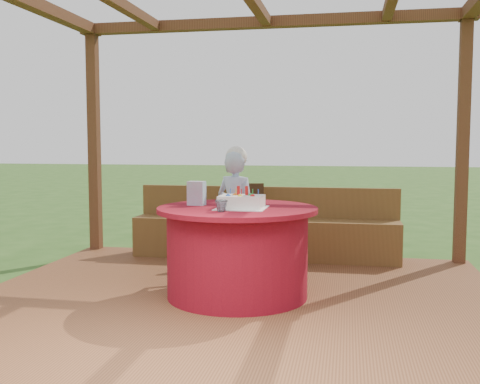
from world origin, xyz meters
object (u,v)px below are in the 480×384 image
Objects in this scene: chair at (246,220)px; gift_bag at (197,193)px; birthday_cake at (242,202)px; drinking_glass at (221,206)px; bench at (265,235)px; elderly_woman at (236,211)px; table at (237,251)px.

gift_bag is at bearing -99.83° from chair.
birthday_cake is 4.08× the size of drinking_glass.
gift_bag is at bearing 159.83° from birthday_cake.
bench is 14.40× the size of gift_bag.
gift_bag is at bearing 127.17° from drinking_glass.
drinking_glass is (0.32, -0.42, -0.06)m from gift_bag.
elderly_woman reaches higher than drinking_glass.
bench is 1.81m from birthday_cake.
bench reaches higher than table.
gift_bag is at bearing -103.20° from bench.
elderly_woman is at bearing 101.94° from table.
table is at bearing -78.06° from elderly_woman.
birthday_cake is at bearing -87.94° from bench.
elderly_woman reaches higher than bench.
chair is at bearing 99.01° from birthday_cake.
chair reaches higher than bench.
chair is at bearing 85.38° from gift_bag.
elderly_woman is 12.72× the size of drinking_glass.
elderly_woman reaches higher than chair.
birthday_cake is at bearing 66.57° from drinking_glass.
table is 1.56× the size of chair.
gift_bag is at bearing 169.09° from table.
chair is 1.29m from gift_bag.
elderly_woman reaches higher than birthday_cake.
bench is at bearing 65.77° from chair.
bench is 2.22× the size of table.
gift_bag is (-0.43, 0.16, 0.05)m from birthday_cake.
drinking_glass is at bearing -47.62° from gift_bag.
drinking_glass is (-0.05, -1.98, 0.55)m from bench.
chair is 2.11× the size of birthday_cake.
table is 0.77m from elderly_woman.
drinking_glass is at bearing -85.04° from elderly_woman.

